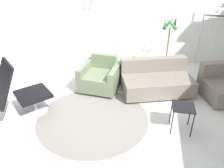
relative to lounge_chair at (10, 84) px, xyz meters
The scene contains 8 objects.
ground_plane 1.67m from the lounge_chair, 24.63° to the left, with size 12.00×12.00×0.00m, color silver.
wall_back 3.83m from the lounge_chair, 68.79° to the left, with size 12.00×0.09×2.80m.
round_rug 1.60m from the lounge_chair, ahead, with size 2.12×2.12×0.01m.
lounge_chair is the anchor object (origin of this frame).
armchair_red 1.96m from the lounge_chair, 47.36° to the left, with size 0.92×0.92×0.74m.
couch_low 2.99m from the lounge_chair, 30.03° to the left, with size 1.71×1.29×0.71m.
side_table 3.02m from the lounge_chair, ahead, with size 0.37×0.37×0.50m.
potted_plant 4.06m from the lounge_chair, 45.83° to the left, with size 0.38×0.38×1.46m.
Camera 1 is at (1.01, -3.59, 2.59)m, focal length 35.00 mm.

